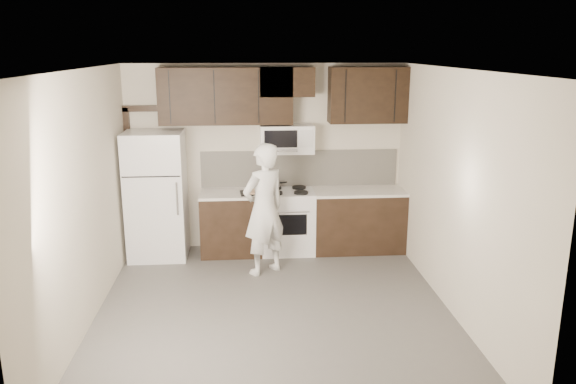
{
  "coord_description": "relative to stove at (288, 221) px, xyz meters",
  "views": [
    {
      "loc": [
        -0.29,
        -5.84,
        2.92
      ],
      "look_at": [
        0.23,
        0.9,
        1.17
      ],
      "focal_mm": 35.0,
      "sensor_mm": 36.0,
      "label": 1
    }
  ],
  "objects": [
    {
      "name": "saucepan",
      "position": [
        -0.18,
        0.15,
        0.51
      ],
      "size": [
        0.27,
        0.16,
        0.15
      ],
      "color": "silver",
      "rests_on": "stove"
    },
    {
      "name": "ceiling",
      "position": [
        -0.3,
        -1.94,
        2.24
      ],
      "size": [
        4.5,
        4.5,
        0.0
      ],
      "primitive_type": "plane",
      "rotation": [
        3.14,
        0.0,
        0.0
      ],
      "color": "white",
      "rests_on": "back_wall"
    },
    {
      "name": "counter_run",
      "position": [
        0.3,
        0.0,
        -0.0
      ],
      "size": [
        2.95,
        0.64,
        0.91
      ],
      "color": "black",
      "rests_on": "floor"
    },
    {
      "name": "person",
      "position": [
        -0.37,
        -0.78,
        0.41
      ],
      "size": [
        0.76,
        0.71,
        1.75
      ],
      "primitive_type": "imported",
      "rotation": [
        0.0,
        0.0,
        3.76
      ],
      "color": "silver",
      "rests_on": "floor"
    },
    {
      "name": "back_wall",
      "position": [
        -0.3,
        0.31,
        0.89
      ],
      "size": [
        4.0,
        0.0,
        4.0
      ],
      "primitive_type": "plane",
      "rotation": [
        1.57,
        0.0,
        0.0
      ],
      "color": "beige",
      "rests_on": "ground"
    },
    {
      "name": "floor",
      "position": [
        -0.3,
        -1.94,
        -0.46
      ],
      "size": [
        4.5,
        4.5,
        0.0
      ],
      "primitive_type": "plane",
      "color": "#575552",
      "rests_on": "ground"
    },
    {
      "name": "microwave",
      "position": [
        -0.0,
        0.12,
        1.19
      ],
      "size": [
        0.76,
        0.42,
        0.4
      ],
      "color": "white",
      "rests_on": "upper_cabinets"
    },
    {
      "name": "backsplash",
      "position": [
        0.2,
        0.3,
        0.72
      ],
      "size": [
        2.9,
        0.02,
        0.54
      ],
      "primitive_type": "cube",
      "color": "beige",
      "rests_on": "counter_run"
    },
    {
      "name": "pizza",
      "position": [
        -0.49,
        -0.1,
        0.48
      ],
      "size": [
        0.28,
        0.28,
        0.02
      ],
      "primitive_type": "cylinder",
      "rotation": [
        0.0,
        0.0,
        0.08
      ],
      "color": "tan",
      "rests_on": "baking_tray"
    },
    {
      "name": "baking_tray",
      "position": [
        -0.49,
        -0.1,
        0.46
      ],
      "size": [
        0.4,
        0.31,
        0.02
      ],
      "primitive_type": "cube",
      "rotation": [
        0.0,
        0.0,
        0.08
      ],
      "color": "black",
      "rests_on": "counter_run"
    },
    {
      "name": "stove",
      "position": [
        0.0,
        0.0,
        0.0
      ],
      "size": [
        0.76,
        0.66,
        0.94
      ],
      "color": "white",
      "rests_on": "floor"
    },
    {
      "name": "door_trim",
      "position": [
        -2.22,
        0.27,
        0.79
      ],
      "size": [
        0.5,
        0.08,
        2.12
      ],
      "color": "black",
      "rests_on": "floor"
    },
    {
      "name": "upper_cabinets",
      "position": [
        -0.09,
        0.14,
        1.82
      ],
      "size": [
        3.48,
        0.35,
        0.78
      ],
      "color": "black",
      "rests_on": "back_wall"
    },
    {
      "name": "refrigerator",
      "position": [
        -1.85,
        -0.05,
        0.44
      ],
      "size": [
        0.8,
        0.76,
        1.8
      ],
      "color": "white",
      "rests_on": "floor"
    }
  ]
}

